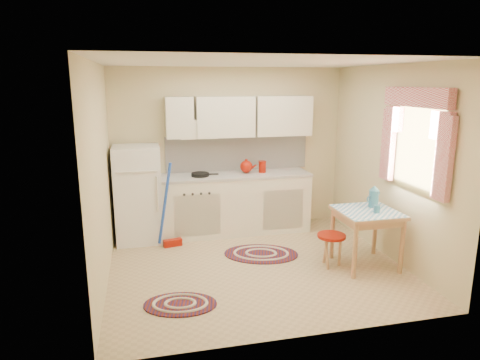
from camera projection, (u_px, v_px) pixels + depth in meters
name	position (u px, v px, depth m)	size (l,w,h in m)	color
room_shell	(264.00, 138.00, 5.34)	(3.64, 3.60, 2.52)	tan
fridge	(138.00, 194.00, 6.16)	(0.65, 0.60, 1.40)	white
broom	(171.00, 206.00, 5.95)	(0.28, 0.12, 1.20)	#1C44B4
base_cabinets	(235.00, 204.00, 6.58)	(2.25, 0.60, 0.88)	#EBE7CD
countertop	(235.00, 175.00, 6.48)	(2.27, 0.62, 0.04)	#AFACA6
frying_pan	(200.00, 175.00, 6.30)	(0.26, 0.26, 0.05)	black
red_kettle	(246.00, 167.00, 6.49)	(0.21, 0.19, 0.21)	#931305
red_canister	(262.00, 167.00, 6.55)	(0.11, 0.11, 0.16)	#931305
table	(366.00, 238.00, 5.37)	(0.72, 0.72, 0.72)	tan
stool	(331.00, 250.00, 5.38)	(0.35, 0.35, 0.42)	#931305
coffee_pot	(374.00, 196.00, 5.40)	(0.15, 0.13, 0.30)	#2C6989
mug	(377.00, 209.00, 5.20)	(0.08, 0.08, 0.10)	#2C6989
rug_center	(261.00, 254.00, 5.79)	(1.00, 0.67, 0.02)	maroon
rug_left	(180.00, 304.00, 4.48)	(0.77, 0.51, 0.02)	maroon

